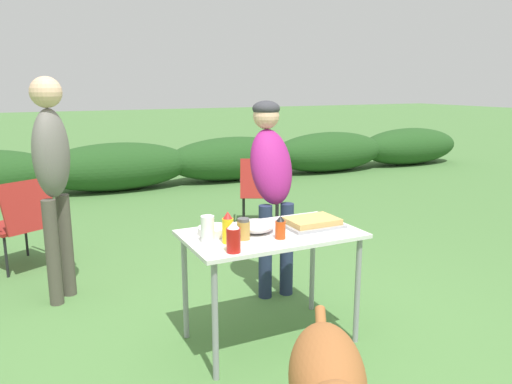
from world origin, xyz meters
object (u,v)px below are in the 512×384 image
Objects in this scene: spice_jar at (243,229)px; standing_person_in_dark_puffer at (52,167)px; camp_chair_green_behind_table at (261,188)px; camp_chair_near_hedge at (20,219)px; plate_stack at (214,230)px; mixing_bowl at (256,226)px; hot_sauce_bottle at (280,228)px; mustard_bottle at (228,228)px; standing_person_in_gray_fleece at (271,174)px; folding_table at (271,244)px; ketchup_bottle at (233,238)px; food_tray at (312,222)px; paper_cup_stack at (208,229)px.

standing_person_in_dark_puffer is (-0.96, 1.33, 0.25)m from spice_jar.
standing_person_in_dark_puffer reaches higher than spice_jar.
camp_chair_green_behind_table is 1.00× the size of camp_chair_near_hedge.
mixing_bowl is (0.26, -0.07, 0.01)m from plate_stack.
mustard_bottle is at bearing 168.87° from hot_sauce_bottle.
camp_chair_green_behind_table is at bearing 57.52° from plate_stack.
spice_jar is at bearing 11.46° from mustard_bottle.
standing_person_in_gray_fleece is 1.91m from camp_chair_green_behind_table.
folding_table is 8.46× the size of spice_jar.
ketchup_bottle is 0.10× the size of standing_person_in_dark_puffer.
food_tray is 0.39m from mixing_bowl.
plate_stack is 0.12× the size of standing_person_in_dark_puffer.
hot_sauce_bottle is 2.81m from camp_chair_green_behind_table.
camp_chair_near_hedge is (-1.07, 2.38, -0.36)m from ketchup_bottle.
mixing_bowl is 0.17m from spice_jar.
mustard_bottle reaches higher than spice_jar.
food_tray is 0.45× the size of camp_chair_green_behind_table.
folding_table is 0.26m from spice_jar.
camp_chair_near_hedge reaches higher than folding_table.
folding_table is 7.80× the size of hot_sauce_bottle.
ketchup_bottle is at bearing -159.66° from food_tray.
standing_person_in_dark_puffer is 2.06× the size of camp_chair_near_hedge.
folding_table is 0.20m from hot_sauce_bottle.
plate_stack is 1.58× the size of spice_jar.
ketchup_bottle is 3.06m from camp_chair_green_behind_table.
standing_person_in_gray_fleece is at bearing -72.04° from standing_person_in_dark_puffer.
standing_person_in_dark_puffer reaches higher than plate_stack.
standing_person_in_gray_fleece is at bearing -88.09° from camp_chair_green_behind_table.
standing_person_in_gray_fleece is (0.07, 0.72, 0.20)m from food_tray.
plate_stack is 0.21m from spice_jar.
standing_person_in_dark_puffer reaches higher than hot_sauce_bottle.
standing_person_in_dark_puffer is 2.06× the size of camp_chair_green_behind_table.
ketchup_bottle reaches higher than camp_chair_near_hedge.
paper_cup_stack is at bearing -178.64° from food_tray.
mixing_bowl is at bearing -84.19° from camp_chair_near_hedge.
spice_jar is 0.08× the size of standing_person_in_gray_fleece.
paper_cup_stack is at bearing 106.06° from ketchup_bottle.
ketchup_bottle reaches higher than camp_chair_green_behind_table.
hot_sauce_bottle is at bearing -11.13° from mustard_bottle.
standing_person_in_dark_puffer is (-0.84, 1.35, 0.22)m from mustard_bottle.
folding_table is at bearing -112.00° from standing_person_in_gray_fleece.
ketchup_bottle reaches higher than mixing_bowl.
mustard_bottle is (-0.33, -0.08, 0.17)m from folding_table.
food_tray is at bearing -90.00° from standing_person_in_gray_fleece.
camp_chair_green_behind_table is 2.57m from camp_chair_near_hedge.
plate_stack is (-0.34, 0.12, 0.10)m from folding_table.
camp_chair_green_behind_table is at bearing 59.78° from mustard_bottle.
food_tray is at bearing 6.16° from spice_jar.
paper_cup_stack is 0.12m from mustard_bottle.
paper_cup_stack is 0.90× the size of ketchup_bottle.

